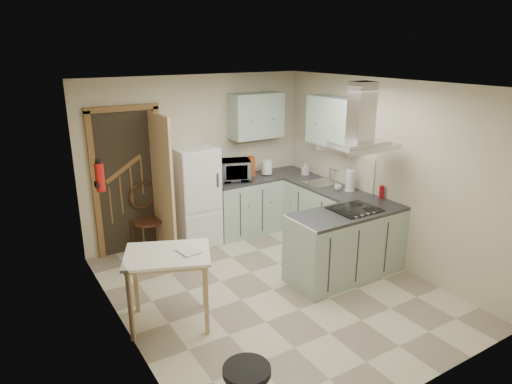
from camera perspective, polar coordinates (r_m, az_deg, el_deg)
floor at (r=5.81m, az=2.14°, el=-12.08°), size 4.20×4.20×0.00m
ceiling at (r=5.06m, az=2.48°, el=13.30°), size 4.20×4.20×0.00m
back_wall at (r=7.07m, az=-7.30°, el=4.21°), size 3.60×0.00×3.60m
left_wall at (r=4.60m, az=-16.67°, el=-3.97°), size 0.00×4.20×4.20m
right_wall at (r=6.45m, az=15.68°, el=2.35°), size 0.00×4.20×4.20m
doorway at (r=6.73m, az=-15.64°, el=1.22°), size 1.10×0.12×2.10m
fridge at (r=6.87m, az=-7.60°, el=-0.56°), size 0.60×0.60×1.50m
counter_back at (r=7.34m, az=-1.39°, el=-1.66°), size 1.08×0.60×0.90m
counter_right at (r=7.27m, az=7.06°, el=-1.99°), size 0.60×1.95×0.90m
splashback at (r=7.52m, az=-0.57°, el=4.40°), size 1.68×0.02×0.50m
wall_cabinet_back at (r=7.25m, az=0.02°, el=9.52°), size 0.85×0.35×0.70m
wall_cabinet_right at (r=6.79m, az=9.80°, el=8.71°), size 0.35×0.90×0.70m
peninsula at (r=6.07m, az=11.27°, el=-6.33°), size 1.55×0.65×0.90m
hob at (r=5.96m, az=12.24°, el=-2.10°), size 0.58×0.50×0.01m
extractor_hood at (r=5.74m, az=12.77°, el=5.56°), size 0.90×0.55×0.10m
sink at (r=7.00m, az=8.09°, el=1.10°), size 0.45×0.40×0.01m
fire_extinguisher at (r=5.37m, az=-18.93°, el=1.75°), size 0.10×0.10×0.32m
drop_leaf_table at (r=5.09m, az=-10.77°, el=-11.75°), size 1.07×0.96×0.83m
bentwood_chair at (r=6.80m, az=-13.39°, el=-3.65°), size 0.47×0.47×0.93m
microwave at (r=7.07m, az=-3.13°, el=2.73°), size 0.67×0.56×0.32m
kettle at (r=7.36m, az=1.37°, el=3.10°), size 0.21×0.21×0.25m
cereal_box at (r=7.38m, az=-0.56°, el=3.31°), size 0.14×0.21×0.29m
soap_bottle at (r=7.41m, az=6.20°, el=2.89°), size 0.11×0.11×0.20m
paper_towel at (r=6.66m, az=11.67°, el=1.41°), size 0.14×0.14×0.31m
cup at (r=6.70m, az=10.22°, el=0.56°), size 0.13×0.13×0.08m
red_bottle at (r=6.46m, az=15.41°, el=-0.00°), size 0.08×0.08×0.18m
book at (r=4.83m, az=-9.47°, el=-7.08°), size 0.22×0.27×0.11m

